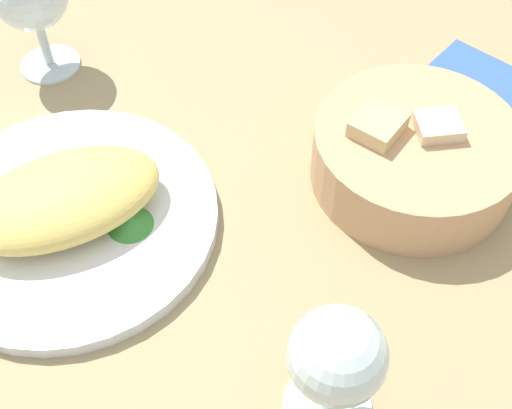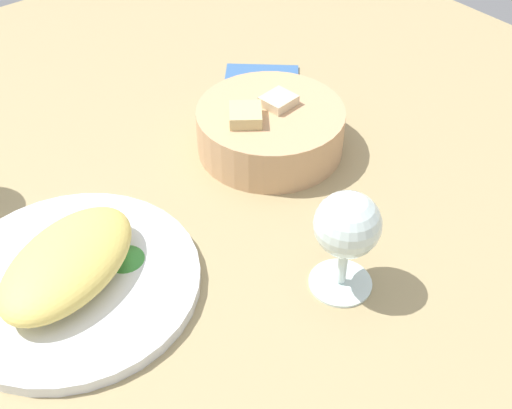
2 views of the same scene
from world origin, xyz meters
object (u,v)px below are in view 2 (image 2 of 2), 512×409
(bread_basket, at_px, (270,129))
(wine_glass_near, at_px, (347,230))
(folded_napkin, at_px, (262,76))
(plate, at_px, (73,282))

(bread_basket, relative_size, wine_glass_near, 1.58)
(folded_napkin, bearing_deg, plate, 67.04)
(wine_glass_near, xyz_separation_m, folded_napkin, (0.20, 0.37, -0.07))
(plate, height_order, wine_glass_near, wine_glass_near)
(bread_basket, bearing_deg, folded_napkin, 53.68)
(bread_basket, height_order, wine_glass_near, wine_glass_near)
(wine_glass_near, bearing_deg, bread_basket, 67.43)
(folded_napkin, bearing_deg, bread_basket, 95.87)
(plate, height_order, bread_basket, bread_basket)
(plate, distance_m, wine_glass_near, 0.29)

